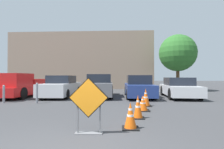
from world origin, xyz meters
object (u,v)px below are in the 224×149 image
traffic_cone_second (138,107)px  parked_car_third (139,87)px  parked_car_fourth (179,88)px  traffic_cone_nearest (130,116)px  traffic_cone_third (143,103)px  parked_car_nearest (62,87)px  road_closed_sign (89,103)px  pickup_truck (20,87)px  traffic_cone_fourth (146,98)px  bollard_second (4,94)px  bollard_nearest (37,92)px  parked_car_second (100,86)px

traffic_cone_second → parked_car_third: size_ratio=0.17×
parked_car_third → parked_car_fourth: bearing=177.9°
traffic_cone_nearest → traffic_cone_third: traffic_cone_nearest is taller
parked_car_nearest → parked_car_fourth: (8.09, -0.15, -0.05)m
road_closed_sign → pickup_truck: (-6.09, 7.34, -0.03)m
parked_car_fourth → traffic_cone_fourth: bearing=55.7°
traffic_cone_second → bollard_second: bearing=155.8°
road_closed_sign → parked_car_nearest: bearing=113.2°
bollard_nearest → parked_car_fourth: bearing=20.0°
parked_car_second → bollard_second: parked_car_second is taller
traffic_cone_nearest → traffic_cone_third: size_ratio=1.13×
traffic_cone_fourth → parked_car_third: (0.03, 3.67, 0.28)m
road_closed_sign → traffic_cone_second: bearing=51.1°
parked_car_second → parked_car_fourth: parked_car_second is taller
traffic_cone_third → bollard_second: bollard_second is taller
parked_car_fourth → bollard_nearest: size_ratio=4.02×
parked_car_nearest → parked_car_fourth: 8.09m
pickup_truck → parked_car_nearest: size_ratio=1.08×
traffic_cone_second → bollard_second: size_ratio=0.82×
traffic_cone_third → bollard_nearest: bearing=161.8°
parked_car_third → parked_car_fourth: size_ratio=1.04×
traffic_cone_fourth → bollard_nearest: bollard_nearest is taller
traffic_cone_second → pickup_truck: 9.36m
parked_car_second → parked_car_third: size_ratio=1.01×
traffic_cone_third → bollard_second: 7.31m
parked_car_nearest → bollard_nearest: parked_car_nearest is taller
road_closed_sign → parked_car_second: size_ratio=0.30×
road_closed_sign → bollard_second: bearing=138.8°
road_closed_sign → traffic_cone_second: size_ratio=1.76×
traffic_cone_second → traffic_cone_third: size_ratio=1.26×
road_closed_sign → traffic_cone_fourth: road_closed_sign is taller
bollard_nearest → traffic_cone_third: bearing=-18.2°
road_closed_sign → traffic_cone_third: road_closed_sign is taller
traffic_cone_nearest → bollard_second: (-6.45, 4.24, 0.16)m
traffic_cone_second → parked_car_third: (0.64, 6.13, 0.31)m
traffic_cone_second → parked_car_fourth: bearing=61.2°
traffic_cone_nearest → traffic_cone_fourth: (0.93, 3.65, 0.06)m
parked_car_second → parked_car_fourth: 5.40m
parked_car_second → traffic_cone_third: bearing=112.8°
pickup_truck → parked_car_nearest: pickup_truck is taller
parked_car_second → bollard_second: 5.72m
traffic_cone_third → parked_car_nearest: size_ratio=0.13×
traffic_cone_third → pickup_truck: (-7.77, 4.35, 0.42)m
pickup_truck → parked_car_fourth: pickup_truck is taller
bollard_second → bollard_nearest: bearing=0.0°
parked_car_nearest → bollard_nearest: bearing=85.0°
road_closed_sign → pickup_truck: 9.54m
traffic_cone_second → traffic_cone_third: (0.32, 1.31, -0.08)m
traffic_cone_third → bollard_nearest: bollard_nearest is taller
traffic_cone_third → parked_car_fourth: parked_car_fourth is taller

